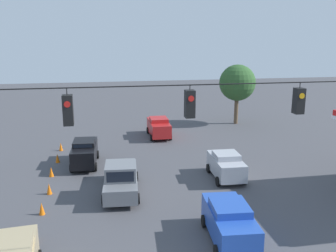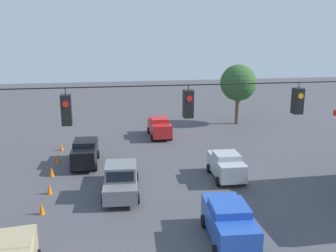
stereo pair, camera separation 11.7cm
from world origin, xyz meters
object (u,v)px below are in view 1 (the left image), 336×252
at_px(sedan_blue_crossing_near, 229,221).
at_px(traffic_cone_third, 49,189).
at_px(traffic_cone_second, 42,209).
at_px(overhead_signal_span, 188,159).
at_px(tree_horizon_left, 237,83).
at_px(sedan_red_oncoming_deep, 159,127).
at_px(pickup_truck_grey_withflow_mid, 121,178).
at_px(traffic_cone_nearest, 33,236).
at_px(traffic_cone_fourth, 51,172).
at_px(traffic_cone_farthest, 61,147).
at_px(sedan_silver_oncoming_far, 226,165).
at_px(sedan_black_withflow_far, 85,152).
at_px(traffic_cone_fifth, 57,158).

height_order(sedan_blue_crossing_near, traffic_cone_third, sedan_blue_crossing_near).
bearing_deg(traffic_cone_second, overhead_signal_span, 129.01).
height_order(traffic_cone_second, tree_horizon_left, tree_horizon_left).
bearing_deg(sedan_red_oncoming_deep, pickup_truck_grey_withflow_mid, 71.03).
xyz_separation_m(pickup_truck_grey_withflow_mid, tree_horizon_left, (-13.90, -16.97, 3.61)).
relative_size(overhead_signal_span, traffic_cone_nearest, 28.21).
distance_m(traffic_cone_fourth, traffic_cone_farthest, 6.17).
xyz_separation_m(traffic_cone_third, traffic_cone_farthest, (0.13, -9.26, 0.00)).
height_order(sedan_blue_crossing_near, sedan_red_oncoming_deep, sedan_blue_crossing_near).
distance_m(pickup_truck_grey_withflow_mid, tree_horizon_left, 22.23).
bearing_deg(sedan_silver_oncoming_far, traffic_cone_fourth, -11.83).
bearing_deg(sedan_black_withflow_far, tree_horizon_left, -145.68).
bearing_deg(traffic_cone_farthest, traffic_cone_nearest, 90.27).
bearing_deg(traffic_cone_nearest, traffic_cone_second, -89.93).
bearing_deg(traffic_cone_fifth, sedan_red_oncoming_deep, -145.71).
height_order(sedan_blue_crossing_near, sedan_black_withflow_far, sedan_black_withflow_far).
xyz_separation_m(sedan_black_withflow_far, traffic_cone_third, (2.04, 5.18, -0.67)).
relative_size(traffic_cone_nearest, traffic_cone_fifth, 1.00).
height_order(traffic_cone_fourth, traffic_cone_fifth, same).
relative_size(sedan_blue_crossing_near, traffic_cone_fourth, 6.38).
height_order(overhead_signal_span, traffic_cone_fifth, overhead_signal_span).
relative_size(traffic_cone_third, tree_horizon_left, 0.11).
distance_m(traffic_cone_farthest, tree_horizon_left, 20.23).
xyz_separation_m(overhead_signal_span, pickup_truck_grey_withflow_mid, (1.88, -10.03, -4.52)).
height_order(traffic_cone_second, traffic_cone_fifth, same).
height_order(traffic_cone_third, traffic_cone_fifth, same).
relative_size(overhead_signal_span, sedan_blue_crossing_near, 4.42).
height_order(sedan_silver_oncoming_far, pickup_truck_grey_withflow_mid, pickup_truck_grey_withflow_mid).
bearing_deg(traffic_cone_nearest, tree_horizon_left, -129.89).
relative_size(sedan_silver_oncoming_far, traffic_cone_farthest, 5.58).
distance_m(overhead_signal_span, traffic_cone_fourth, 16.10).
distance_m(sedan_black_withflow_far, traffic_cone_nearest, 11.12).
xyz_separation_m(sedan_blue_crossing_near, traffic_cone_third, (9.25, -7.23, -0.64)).
relative_size(traffic_cone_second, traffic_cone_third, 1.00).
bearing_deg(sedan_silver_oncoming_far, sedan_blue_crossing_near, 72.12).
height_order(traffic_cone_nearest, traffic_cone_fifth, same).
height_order(sedan_red_oncoming_deep, traffic_cone_farthest, sedan_red_oncoming_deep).
xyz_separation_m(sedan_black_withflow_far, sedan_red_oncoming_deep, (-6.86, -7.10, -0.04)).
relative_size(pickup_truck_grey_withflow_mid, traffic_cone_fifth, 8.03).
height_order(pickup_truck_grey_withflow_mid, traffic_cone_farthest, pickup_truck_grey_withflow_mid).
distance_m(overhead_signal_span, traffic_cone_farthest, 21.59).
height_order(traffic_cone_nearest, traffic_cone_second, same).
relative_size(sedan_red_oncoming_deep, traffic_cone_second, 6.17).
relative_size(sedan_blue_crossing_near, traffic_cone_fifth, 6.38).
distance_m(pickup_truck_grey_withflow_mid, traffic_cone_fifth, 8.21).
xyz_separation_m(sedan_red_oncoming_deep, traffic_cone_second, (8.97, 15.07, -0.63)).
bearing_deg(traffic_cone_third, pickup_truck_grey_withflow_mid, 171.64).
relative_size(traffic_cone_fourth, traffic_cone_farthest, 1.00).
relative_size(sedan_blue_crossing_near, tree_horizon_left, 0.69).
bearing_deg(traffic_cone_fourth, tree_horizon_left, -144.57).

